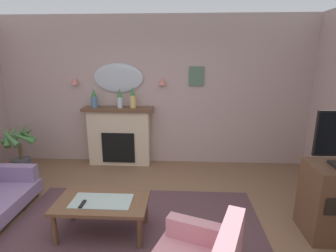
% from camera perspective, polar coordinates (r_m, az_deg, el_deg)
% --- Properties ---
extents(wall_back, '(7.02, 0.10, 2.87)m').
position_cam_1_polar(wall_back, '(5.29, -3.04, 7.33)').
color(wall_back, '#B29993').
rests_on(wall_back, ground).
extents(patterned_rug, '(3.20, 2.40, 0.01)m').
position_cam_1_polar(patterned_rug, '(3.46, -7.49, -23.01)').
color(patterned_rug, '#4C3338').
rests_on(patterned_rug, ground).
extents(fireplace, '(1.36, 0.36, 1.16)m').
position_cam_1_polar(fireplace, '(5.38, -10.36, -2.24)').
color(fireplace, beige).
rests_on(fireplace, ground).
extents(mantel_vase_right, '(0.12, 0.12, 0.37)m').
position_cam_1_polar(mantel_vase_right, '(5.31, -15.57, 5.66)').
color(mantel_vase_right, '#4C7093').
rests_on(mantel_vase_right, fireplace).
extents(mantel_vase_left, '(0.10, 0.10, 0.36)m').
position_cam_1_polar(mantel_vase_left, '(5.17, -10.29, 5.84)').
color(mantel_vase_left, silver).
rests_on(mantel_vase_left, fireplace).
extents(mantel_vase_centre, '(0.12, 0.12, 0.40)m').
position_cam_1_polar(mantel_vase_centre, '(5.12, -7.55, 5.91)').
color(mantel_vase_centre, tan).
rests_on(mantel_vase_centre, fireplace).
extents(wall_mirror, '(0.96, 0.06, 0.56)m').
position_cam_1_polar(wall_mirror, '(5.30, -10.58, 10.08)').
color(wall_mirror, '#B2BCC6').
extents(wall_sconce_left, '(0.14, 0.14, 0.14)m').
position_cam_1_polar(wall_sconce_left, '(5.52, -19.40, 9.16)').
color(wall_sconce_left, '#D17066').
extents(wall_sconce_right, '(0.14, 0.14, 0.14)m').
position_cam_1_polar(wall_sconce_right, '(5.12, -1.28, 9.60)').
color(wall_sconce_right, '#D17066').
extents(framed_picture, '(0.28, 0.03, 0.36)m').
position_cam_1_polar(framed_picture, '(5.17, 6.09, 10.57)').
color(framed_picture, '#4C6B56').
extents(coffee_table, '(1.10, 0.60, 0.45)m').
position_cam_1_polar(coffee_table, '(3.42, -13.96, -16.19)').
color(coffee_table, brown).
rests_on(coffee_table, ground).
extents(tv_remote, '(0.04, 0.16, 0.02)m').
position_cam_1_polar(tv_remote, '(3.37, -17.86, -15.68)').
color(tv_remote, black).
rests_on(tv_remote, coffee_table).
extents(potted_plant_corner_palm, '(0.61, 0.62, 0.93)m').
position_cam_1_polar(potted_plant_corner_palm, '(5.61, -29.22, -3.97)').
color(potted_plant_corner_palm, '#474C56').
rests_on(potted_plant_corner_palm, ground).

